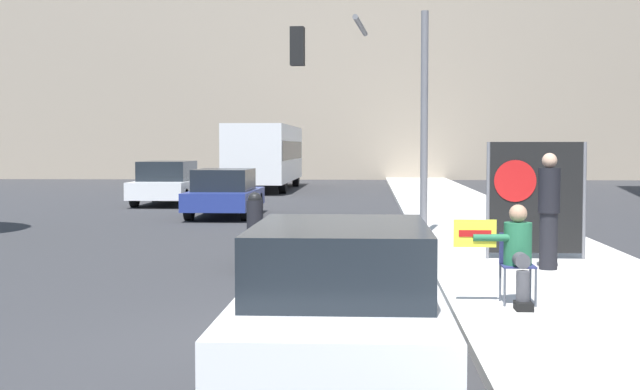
{
  "coord_description": "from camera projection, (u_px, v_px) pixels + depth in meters",
  "views": [
    {
      "loc": [
        0.52,
        -8.8,
        2.06
      ],
      "look_at": [
        -0.21,
        4.32,
        1.33
      ],
      "focal_mm": 50.0,
      "sensor_mm": 36.0,
      "label": 1
    }
  ],
  "objects": [
    {
      "name": "car_on_road_nearest",
      "position": [
        225.0,
        193.0,
        25.85
      ],
      "size": [
        1.79,
        4.39,
        1.4
      ],
      "color": "navy",
      "rests_on": "ground_plane"
    },
    {
      "name": "protest_banner",
      "position": [
        535.0,
        197.0,
        15.18
      ],
      "size": [
        1.69,
        0.06,
        2.0
      ],
      "color": "slate",
      "rests_on": "sidewalk_curb"
    },
    {
      "name": "motorcycle_on_road",
      "position": [
        255.0,
        235.0,
        15.13
      ],
      "size": [
        0.28,
        2.07,
        1.28
      ],
      "color": "black",
      "rests_on": "ground_plane"
    },
    {
      "name": "pedestrian_behind",
      "position": [
        534.0,
        203.0,
        16.77
      ],
      "size": [
        0.34,
        0.34,
        1.7
      ],
      "rotation": [
        0.0,
        0.0,
        4.15
      ],
      "color": "black",
      "rests_on": "sidewalk_curb"
    },
    {
      "name": "ground_plane",
      "position": [
        317.0,
        352.0,
        8.91
      ],
      "size": [
        160.0,
        160.0,
        0.0
      ],
      "primitive_type": "plane",
      "color": "#303033"
    },
    {
      "name": "traffic_light_pole",
      "position": [
        372.0,
        83.0,
        19.35
      ],
      "size": [
        3.01,
        2.77,
        4.84
      ],
      "color": "slate",
      "rests_on": "sidewalk_curb"
    },
    {
      "name": "jogger_on_sidewalk",
      "position": [
        549.0,
        210.0,
        13.88
      ],
      "size": [
        0.34,
        0.34,
        1.82
      ],
      "rotation": [
        0.0,
        0.0,
        3.23
      ],
      "color": "black",
      "rests_on": "sidewalk_curb"
    },
    {
      "name": "parked_car_curbside",
      "position": [
        341.0,
        297.0,
        8.09
      ],
      "size": [
        1.79,
        4.64,
        1.36
      ],
      "color": "white",
      "rests_on": "ground_plane"
    },
    {
      "name": "seated_protester",
      "position": [
        517.0,
        251.0,
        10.8
      ],
      "size": [
        0.99,
        0.77,
        1.22
      ],
      "rotation": [
        0.0,
        0.0,
        0.04
      ],
      "color": "#474C56",
      "rests_on": "sidewalk_curb"
    },
    {
      "name": "sidewalk_curb",
      "position": [
        475.0,
        221.0,
        23.68
      ],
      "size": [
        3.62,
        90.0,
        0.13
      ],
      "primitive_type": "cube",
      "color": "beige",
      "rests_on": "ground_plane"
    },
    {
      "name": "city_bus_on_road",
      "position": [
        266.0,
        153.0,
        41.99
      ],
      "size": [
        2.59,
        10.98,
        3.0
      ],
      "color": "silver",
      "rests_on": "ground_plane"
    },
    {
      "name": "car_on_road_midblock",
      "position": [
        168.0,
        183.0,
        31.32
      ],
      "size": [
        1.9,
        4.75,
        1.53
      ],
      "color": "white",
      "rests_on": "ground_plane"
    }
  ]
}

